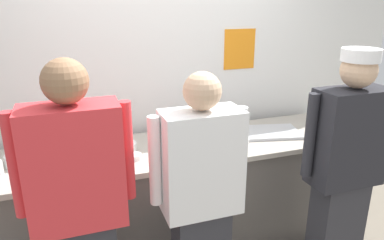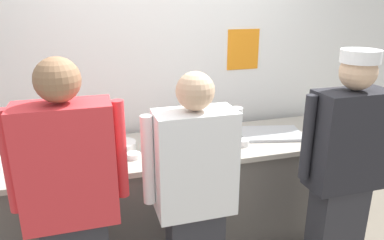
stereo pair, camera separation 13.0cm
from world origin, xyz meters
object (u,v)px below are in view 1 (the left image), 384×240
Objects in this scene: sheet_tray at (269,132)px; squeeze_bottle_primary at (52,154)px; plate_stack_rear at (21,159)px; ramekin_red_sauce at (66,152)px; ramekin_yellow_sauce at (243,141)px; chef_far_right at (344,168)px; plate_stack_front at (123,147)px; chef_near_left at (80,209)px; chef_center at (201,199)px; mixing_bowl_steel at (194,134)px; ramekin_green_sauce at (135,156)px.

sheet_tray is 2.54× the size of squeeze_bottle_primary.
sheet_tray is (1.95, -0.05, -0.02)m from plate_stack_rear.
ramekin_yellow_sauce is (1.33, -0.26, 0.01)m from ramekin_red_sauce.
plate_stack_front is (-1.35, 0.83, 0.01)m from chef_far_right.
plate_stack_front is at bearing 168.32° from ramekin_yellow_sauce.
chef_far_right is at bearing -2.11° from chef_near_left.
chef_near_left is at bearing -155.49° from ramekin_yellow_sauce.
squeeze_bottle_primary is at bearing -165.25° from plate_stack_front.
squeeze_bottle_primary is (-1.73, -0.08, 0.08)m from sheet_tray.
chef_far_right reaches higher than squeeze_bottle_primary.
chef_near_left reaches higher than ramekin_red_sauce.
chef_far_right is at bearing -31.69° from plate_stack_front.
plate_stack_front is 0.71m from plate_stack_rear.
chef_near_left reaches higher than sheet_tray.
plate_stack_rear is at bearing 178.63° from sheet_tray.
plate_stack_rear is 2.23× the size of ramekin_yellow_sauce.
chef_center is 7.49× the size of plate_stack_rear.
chef_center is 4.98× the size of mixing_bowl_steel.
chef_near_left is at bearing 177.89° from chef_far_right.
chef_far_right is 2.22m from plate_stack_rear.
ramekin_red_sauce is (-1.76, 0.90, 0.00)m from chef_far_right.
chef_near_left is at bearing -139.48° from mixing_bowl_steel.
sheet_tray is 5.62× the size of ramekin_red_sauce.
plate_stack_rear reaches higher than ramekin_green_sauce.
chef_far_right reaches higher than plate_stack_rear.
plate_stack_rear is 1.09× the size of squeeze_bottle_primary.
chef_far_right is at bearing -48.71° from mixing_bowl_steel.
ramekin_yellow_sauce reaches higher than ramekin_green_sauce.
chef_center is 3.20× the size of sheet_tray.
chef_center reaches higher than sheet_tray.
chef_near_left reaches higher than squeeze_bottle_primary.
ramekin_green_sauce is (0.06, -0.18, -0.01)m from plate_stack_front.
ramekin_green_sauce is at bearing 153.30° from chef_far_right.
ramekin_yellow_sauce is at bearing 123.83° from chef_far_right.
squeeze_bottle_primary is 0.56m from ramekin_green_sauce.
sheet_tray is at bearing 24.18° from ramekin_yellow_sauce.
ramekin_green_sauce is (-0.53, -0.22, -0.03)m from mixing_bowl_steel.
squeeze_bottle_primary is at bearing -31.77° from plate_stack_rear.
plate_stack_front is at bearing 148.31° from chef_far_right.
chef_far_right is at bearing -2.21° from chef_center.
chef_center is 1.32m from plate_stack_rear.
mixing_bowl_steel is 3.35× the size of ramekin_yellow_sauce.
chef_near_left is at bearing -155.56° from sheet_tray.
chef_center is at bearing 177.79° from chef_far_right.
chef_near_left is at bearing -65.53° from plate_stack_rear.
chef_near_left is at bearing -125.16° from ramekin_green_sauce.
chef_far_right reaches higher than ramekin_yellow_sauce.
plate_stack_rear reaches higher than plate_stack_front.
sheet_tray is (1.24, -0.05, -0.02)m from plate_stack_front.
plate_stack_rear is 0.30m from ramekin_red_sauce.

